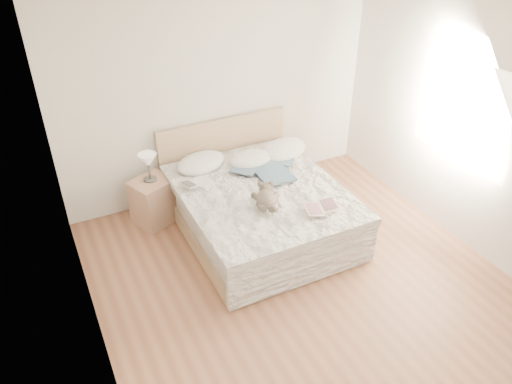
# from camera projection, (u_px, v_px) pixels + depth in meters

# --- Properties ---
(floor) EXTENTS (4.00, 4.50, 0.00)m
(floor) POSITION_uv_depth(u_px,v_px,m) (310.00, 292.00, 5.04)
(floor) COLOR brown
(floor) RESTS_ON ground
(ceiling) EXTENTS (4.00, 4.50, 0.00)m
(ceiling) POSITION_uv_depth(u_px,v_px,m) (332.00, 17.00, 3.57)
(ceiling) COLOR white
(ceiling) RESTS_ON ground
(wall_back) EXTENTS (4.00, 0.02, 2.70)m
(wall_back) POSITION_uv_depth(u_px,v_px,m) (219.00, 91.00, 6.00)
(wall_back) COLOR silver
(wall_back) RESTS_ON ground
(wall_left) EXTENTS (0.02, 4.50, 2.70)m
(wall_left) POSITION_uv_depth(u_px,v_px,m) (81.00, 242.00, 3.56)
(wall_left) COLOR silver
(wall_left) RESTS_ON ground
(wall_right) EXTENTS (0.02, 4.50, 2.70)m
(wall_right) POSITION_uv_depth(u_px,v_px,m) (487.00, 133.00, 5.04)
(wall_right) COLOR silver
(wall_right) RESTS_ON ground
(window) EXTENTS (0.02, 1.30, 1.10)m
(window) POSITION_uv_depth(u_px,v_px,m) (466.00, 113.00, 5.21)
(window) COLOR white
(window) RESTS_ON wall_right
(bed) EXTENTS (1.72, 2.14, 1.00)m
(bed) POSITION_uv_depth(u_px,v_px,m) (258.00, 207.00, 5.77)
(bed) COLOR tan
(bed) RESTS_ON floor
(nightstand) EXTENTS (0.57, 0.54, 0.56)m
(nightstand) POSITION_uv_depth(u_px,v_px,m) (154.00, 201.00, 5.91)
(nightstand) COLOR #A57D63
(nightstand) RESTS_ON floor
(table_lamp) EXTENTS (0.26, 0.26, 0.34)m
(table_lamp) POSITION_uv_depth(u_px,v_px,m) (148.00, 162.00, 5.65)
(table_lamp) COLOR #45403C
(table_lamp) RESTS_ON nightstand
(pillow_left) EXTENTS (0.74, 0.62, 0.19)m
(pillow_left) POSITION_uv_depth(u_px,v_px,m) (201.00, 163.00, 5.96)
(pillow_left) COLOR white
(pillow_left) RESTS_ON bed
(pillow_middle) EXTENTS (0.57, 0.42, 0.16)m
(pillow_middle) POSITION_uv_depth(u_px,v_px,m) (251.00, 159.00, 6.03)
(pillow_middle) COLOR white
(pillow_middle) RESTS_ON bed
(pillow_right) EXTENTS (0.79, 0.69, 0.20)m
(pillow_right) POSITION_uv_depth(u_px,v_px,m) (284.00, 150.00, 6.24)
(pillow_right) COLOR white
(pillow_right) RESTS_ON bed
(blouse) EXTENTS (0.60, 0.64, 0.02)m
(blouse) POSITION_uv_depth(u_px,v_px,m) (272.00, 172.00, 5.80)
(blouse) COLOR #355168
(blouse) RESTS_ON bed
(photo_book) EXTENTS (0.34, 0.28, 0.02)m
(photo_book) POSITION_uv_depth(u_px,v_px,m) (195.00, 183.00, 5.59)
(photo_book) COLOR white
(photo_book) RESTS_ON bed
(childrens_book) EXTENTS (0.42, 0.34, 0.02)m
(childrens_book) POSITION_uv_depth(u_px,v_px,m) (321.00, 208.00, 5.19)
(childrens_book) COLOR #F9E6C5
(childrens_book) RESTS_ON bed
(teddy_bear) EXTENTS (0.37, 0.43, 0.19)m
(teddy_bear) POSITION_uv_depth(u_px,v_px,m) (266.00, 204.00, 5.20)
(teddy_bear) COLOR brown
(teddy_bear) RESTS_ON bed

